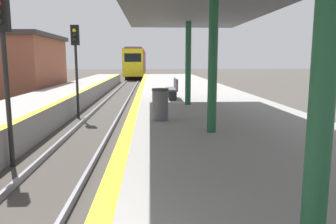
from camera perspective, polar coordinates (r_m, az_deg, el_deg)
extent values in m
cube|color=black|center=(55.54, -5.48, 6.46)|extent=(2.33, 21.53, 0.55)
cube|color=maroon|center=(55.49, -5.51, 8.65)|extent=(2.74, 23.92, 3.70)
cube|color=yellow|center=(43.62, -6.14, 8.55)|extent=(2.69, 0.16, 3.62)
cube|color=black|center=(43.56, -6.16, 9.40)|extent=(2.19, 0.06, 1.11)
cube|color=slate|center=(55.51, -5.54, 10.68)|extent=(2.33, 22.72, 0.24)
sphere|color=white|center=(43.63, -7.12, 7.20)|extent=(0.18, 0.18, 0.18)
sphere|color=white|center=(43.55, -5.12, 7.23)|extent=(0.18, 0.18, 0.18)
cylinder|color=black|center=(9.15, -26.10, 1.68)|extent=(0.12, 0.12, 3.39)
cube|color=black|center=(9.16, -27.06, 15.11)|extent=(0.36, 0.20, 0.90)
cylinder|color=black|center=(15.83, -15.56, 4.99)|extent=(0.12, 0.12, 3.39)
cube|color=black|center=(15.84, -15.89, 12.75)|extent=(0.36, 0.20, 0.90)
sphere|color=yellow|center=(15.73, -16.03, 13.52)|extent=(0.16, 0.16, 0.16)
sphere|color=black|center=(15.71, -16.00, 12.78)|extent=(0.16, 0.16, 0.16)
sphere|color=black|center=(15.70, -15.97, 12.04)|extent=(0.16, 0.16, 0.16)
cylinder|color=#1E5133|center=(3.12, 25.49, 5.66)|extent=(0.22, 0.22, 3.20)
cylinder|color=#1E5133|center=(7.90, 7.79, 7.95)|extent=(0.22, 0.22, 3.20)
cylinder|color=#1E5133|center=(12.86, 3.54, 8.40)|extent=(0.22, 0.22, 3.20)
cylinder|color=#4C4C51|center=(9.51, -1.35, 1.15)|extent=(0.46, 0.46, 0.87)
cylinder|color=#262626|center=(9.46, -1.36, 3.93)|extent=(0.49, 0.49, 0.06)
cube|color=#4C4C51|center=(14.84, 0.62, 4.01)|extent=(0.44, 1.77, 0.08)
cube|color=#4C4C51|center=(14.83, 1.36, 5.01)|extent=(0.06, 1.77, 0.44)
cube|color=#262628|center=(14.16, 0.81, 2.79)|extent=(0.35, 0.08, 0.40)
cube|color=#262628|center=(15.56, 0.45, 3.36)|extent=(0.35, 0.08, 0.40)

